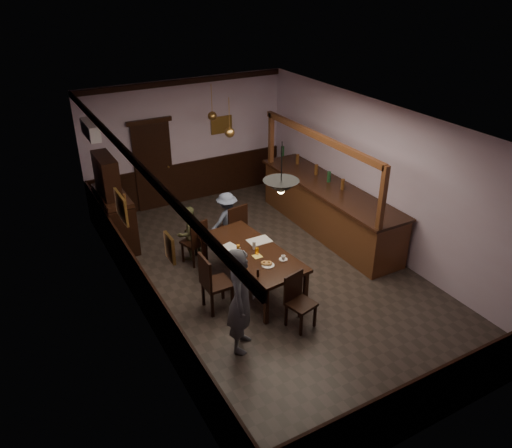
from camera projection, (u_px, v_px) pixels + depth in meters
room at (273, 205)px, 8.83m from camera, size 5.01×8.01×3.01m
dining_table at (252, 254)px, 8.92m from camera, size 1.22×2.29×0.75m
chair_far_left at (196, 240)px, 9.70m from camera, size 0.51×0.51×0.95m
chair_far_right at (235, 226)px, 10.12m from camera, size 0.51×0.51×1.05m
chair_near at (298, 298)px, 8.03m from camera, size 0.49×0.49×0.94m
chair_side at (212, 281)px, 8.35m from camera, size 0.46×0.46×1.07m
person_standing at (241, 300)px, 7.39m from camera, size 0.72×0.76×1.74m
person_seated_left at (189, 233)px, 9.87m from camera, size 0.65×0.57×1.12m
person_seated_right at (227, 220)px, 10.31m from camera, size 0.83×0.56×1.19m
newspaper_left at (226, 249)px, 8.95m from camera, size 0.48×0.39×0.01m
newspaper_right at (259, 241)px, 9.21m from camera, size 0.42×0.30×0.01m
napkin at (257, 256)px, 8.73m from camera, size 0.16×0.16×0.00m
saucer at (283, 259)px, 8.63m from camera, size 0.15×0.15×0.01m
coffee_cup at (283, 258)px, 8.60m from camera, size 0.09×0.09×0.07m
pastry_plate at (268, 265)px, 8.46m from camera, size 0.22×0.22×0.01m
pastry_ring_a at (265, 263)px, 8.47m from camera, size 0.13×0.13×0.04m
pastry_ring_b at (268, 263)px, 8.46m from camera, size 0.13×0.13×0.04m
soda_can at (257, 251)px, 8.77m from camera, size 0.07×0.07×0.12m
beer_glass at (238, 250)px, 8.72m from camera, size 0.06×0.06×0.20m
water_glass at (254, 245)px, 8.92m from camera, size 0.06×0.06×0.15m
pepper_mill at (258, 273)px, 8.13m from camera, size 0.04×0.04×0.14m
sideboard at (114, 210)px, 10.29m from camera, size 0.53×1.48×1.96m
bar_counter at (328, 207)px, 10.85m from camera, size 0.95×4.09×2.30m
door_back at (153, 167)px, 11.71m from camera, size 0.90×0.06×2.10m
ac_unit at (90, 130)px, 9.61m from camera, size 0.20×0.85×0.30m
picture_left_small at (170, 248)px, 6.23m from camera, size 0.04×0.28×0.36m
picture_left_large at (121, 207)px, 8.30m from camera, size 0.04×0.62×0.48m
picture_back at (221, 125)px, 12.14m from camera, size 0.55×0.04×0.42m
pendant_iron at (281, 187)px, 7.60m from camera, size 0.56×0.56×0.83m
pendant_brass_mid at (230, 133)px, 9.94m from camera, size 0.20×0.20×0.81m
pendant_brass_far at (212, 116)px, 11.01m from camera, size 0.20×0.20×0.81m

